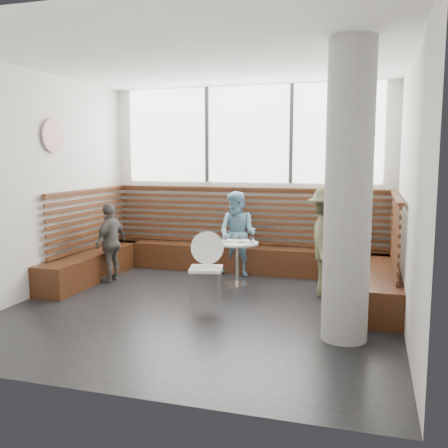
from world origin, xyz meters
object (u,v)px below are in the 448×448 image
(concrete_column, at_px, (348,194))
(cafe_chair, at_px, (208,261))
(cafe_table, at_px, (237,254))
(adult_man, at_px, (328,242))
(child_back, at_px, (238,234))
(child_left, at_px, (111,242))

(concrete_column, xyz_separation_m, cafe_chair, (-1.89, 0.96, -1.04))
(cafe_table, xyz_separation_m, adult_man, (1.40, -0.25, 0.31))
(cafe_table, relative_size, adult_man, 0.43)
(adult_man, bearing_deg, concrete_column, -166.73)
(adult_man, height_order, child_back, adult_man)
(cafe_table, bearing_deg, concrete_column, -48.06)
(concrete_column, distance_m, child_back, 3.27)
(cafe_table, bearing_deg, cafe_chair, -99.34)
(cafe_table, distance_m, adult_man, 1.46)
(cafe_chair, height_order, adult_man, adult_man)
(cafe_table, height_order, child_back, child_back)
(cafe_table, relative_size, cafe_chair, 0.70)
(cafe_table, height_order, child_left, child_left)
(child_back, distance_m, child_left, 2.07)
(cafe_chair, distance_m, adult_man, 1.74)
(child_left, bearing_deg, adult_man, 97.66)
(concrete_column, height_order, cafe_table, concrete_column)
(cafe_table, distance_m, cafe_chair, 0.99)
(adult_man, xyz_separation_m, child_back, (-1.55, 0.84, -0.08))
(cafe_chair, distance_m, child_back, 1.57)
(cafe_chair, bearing_deg, child_back, 76.54)
(cafe_table, bearing_deg, child_left, -170.89)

